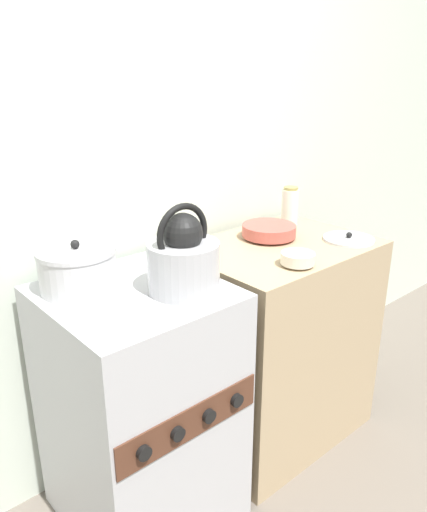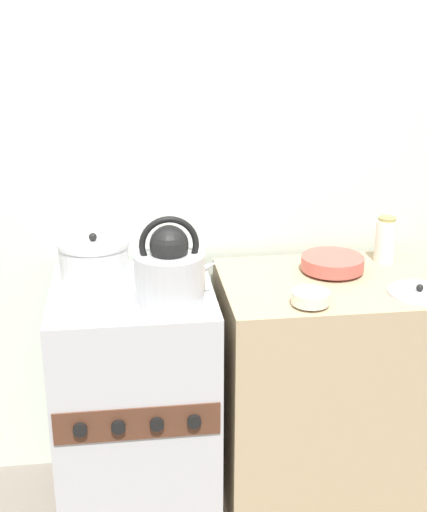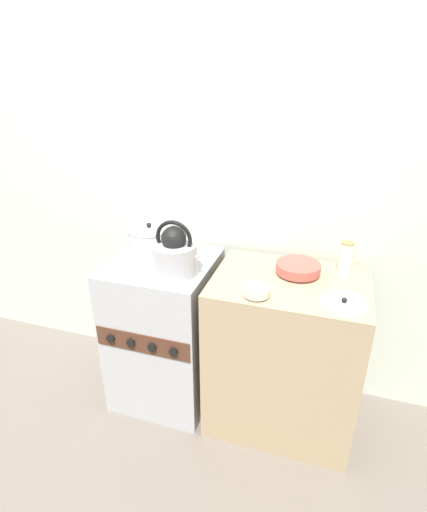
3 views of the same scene
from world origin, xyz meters
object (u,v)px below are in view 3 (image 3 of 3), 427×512
at_px(enamel_bowl, 298,268).
at_px(loose_pot_lid, 344,303).
at_px(small_ceramic_bowl, 256,291).
at_px(stove, 166,330).
at_px(kettle, 175,254).
at_px(cooking_pot, 150,239).
at_px(storage_jar, 346,258).

height_order(enamel_bowl, loose_pot_lid, enamel_bowl).
bearing_deg(small_ceramic_bowl, enamel_bowl, 61.31).
bearing_deg(small_ceramic_bowl, stove, 160.70).
xyz_separation_m(kettle, enamel_bowl, (0.58, 0.18, -0.07)).
relative_size(cooking_pot, enamel_bowl, 1.10).
distance_m(cooking_pot, enamel_bowl, 0.83).
xyz_separation_m(enamel_bowl, storage_jar, (0.22, 0.08, 0.05)).
relative_size(enamel_bowl, loose_pot_lid, 1.07).
xyz_separation_m(cooking_pot, small_ceramic_bowl, (0.67, -0.32, -0.04)).
distance_m(enamel_bowl, loose_pot_lid, 0.32).
bearing_deg(cooking_pot, storage_jar, 2.14).
height_order(kettle, storage_jar, kettle).
distance_m(small_ceramic_bowl, loose_pot_lid, 0.38).
height_order(storage_jar, loose_pot_lid, storage_jar).
bearing_deg(storage_jar, enamel_bowl, -160.21).
distance_m(kettle, cooking_pot, 0.33).
bearing_deg(storage_jar, cooking_pot, -177.86).
relative_size(kettle, loose_pot_lid, 1.36).
height_order(cooking_pot, enamel_bowl, cooking_pot).
relative_size(stove, small_ceramic_bowl, 7.33).
relative_size(stove, loose_pot_lid, 4.26).
height_order(cooking_pot, loose_pot_lid, cooking_pot).
relative_size(stove, cooking_pot, 3.61).
xyz_separation_m(stove, loose_pot_lid, (0.93, -0.15, 0.44)).
bearing_deg(cooking_pot, loose_pot_lid, -14.42).
bearing_deg(cooking_pot, kettle, -42.08).
height_order(stove, cooking_pot, cooking_pot).
relative_size(small_ceramic_bowl, storage_jar, 0.71).
xyz_separation_m(enamel_bowl, small_ceramic_bowl, (-0.15, -0.28, -0.01)).
height_order(enamel_bowl, storage_jar, storage_jar).
relative_size(cooking_pot, loose_pot_lid, 1.18).
distance_m(kettle, small_ceramic_bowl, 0.45).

